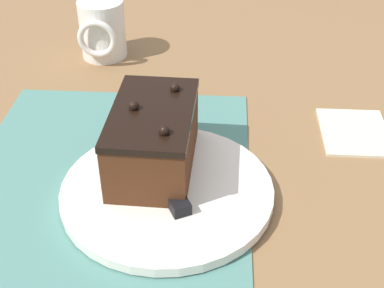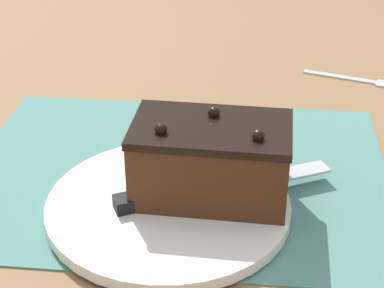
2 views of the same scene
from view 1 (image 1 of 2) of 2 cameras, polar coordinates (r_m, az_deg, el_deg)
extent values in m
plane|color=olive|center=(0.63, -9.45, -5.35)|extent=(3.00, 3.00, 0.00)
cube|color=slate|center=(0.63, -9.47, -5.22)|extent=(0.46, 0.34, 0.00)
cylinder|color=white|center=(0.61, -2.67, -5.05)|extent=(0.24, 0.24, 0.01)
cube|color=#472614|center=(0.62, -4.13, 0.33)|extent=(0.15, 0.10, 0.07)
cube|color=black|center=(0.60, -4.28, 3.34)|extent=(0.16, 0.10, 0.01)
sphere|color=black|center=(0.63, -1.84, 6.02)|extent=(0.01, 0.01, 0.01)
sphere|color=black|center=(0.60, -6.23, 4.04)|extent=(0.01, 0.01, 0.01)
sphere|color=black|center=(0.56, -2.99, 1.41)|extent=(0.01, 0.01, 0.01)
cube|color=black|center=(0.59, -2.25, -5.06)|extent=(0.08, 0.05, 0.01)
cube|color=#B7BABF|center=(0.68, -5.68, 0.52)|extent=(0.15, 0.09, 0.00)
cylinder|color=silver|center=(0.92, -9.52, 12.00)|extent=(0.08, 0.08, 0.10)
torus|color=silver|center=(0.88, -10.09, 10.97)|extent=(0.01, 0.06, 0.06)
cube|color=beige|center=(0.75, 16.98, 1.33)|extent=(0.11, 0.09, 0.01)
camera|label=2|loc=(0.71, 48.94, 22.83)|focal=60.00mm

